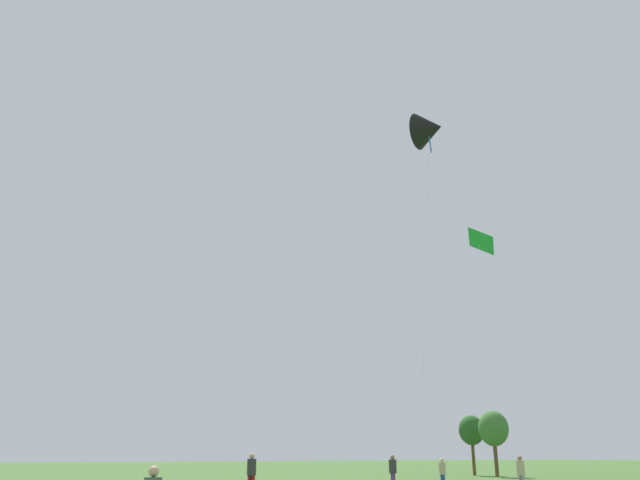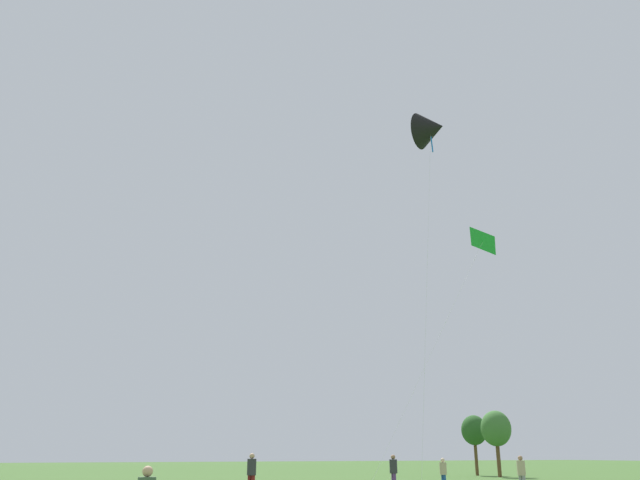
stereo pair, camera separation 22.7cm
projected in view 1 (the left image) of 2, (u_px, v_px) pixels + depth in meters
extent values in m
cylinder|color=#2D2D33|center=(252.00, 467.00, 28.55)|extent=(0.41, 0.41, 0.70)
sphere|color=tan|center=(252.00, 456.00, 28.70)|extent=(0.24, 0.24, 0.24)
cylinder|color=#2D2D33|center=(393.00, 466.00, 32.51)|extent=(0.39, 0.39, 0.67)
sphere|color=#997051|center=(392.00, 457.00, 32.65)|extent=(0.23, 0.23, 0.23)
cylinder|color=tan|center=(442.00, 468.00, 32.85)|extent=(0.35, 0.35, 0.61)
sphere|color=beige|center=(442.00, 460.00, 32.98)|extent=(0.21, 0.21, 0.21)
cylinder|color=tan|center=(520.00, 468.00, 30.09)|extent=(0.38, 0.38, 0.66)
sphere|color=#997051|center=(519.00, 458.00, 30.23)|extent=(0.23, 0.23, 0.23)
sphere|color=tan|center=(154.00, 471.00, 12.49)|extent=(0.21, 0.21, 0.21)
cylinder|color=silver|center=(426.00, 277.00, 43.46)|extent=(5.78, 4.95, 26.50)
cone|color=black|center=(429.00, 129.00, 50.97)|extent=(3.73, 3.50, 3.12)
cylinder|color=blue|center=(430.00, 143.00, 50.59)|extent=(0.12, 0.24, 1.80)
cylinder|color=silver|center=(433.00, 347.00, 40.72)|extent=(11.55, 2.62, 16.64)
pyramid|color=green|center=(482.00, 241.00, 46.85)|extent=(1.93, 1.86, 1.34)
cylinder|color=brown|center=(473.00, 457.00, 55.69)|extent=(0.28, 0.28, 3.00)
ellipsoid|color=#285623|center=(471.00, 430.00, 56.42)|extent=(2.25, 2.25, 2.56)
cylinder|color=brown|center=(496.00, 458.00, 51.92)|extent=(0.31, 0.31, 2.93)
ellipsoid|color=#3D7033|center=(493.00, 428.00, 52.66)|extent=(2.46, 2.46, 2.85)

